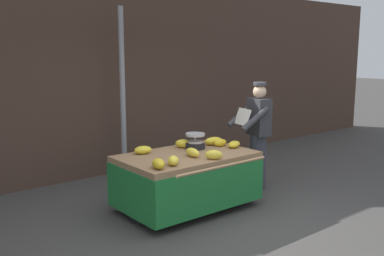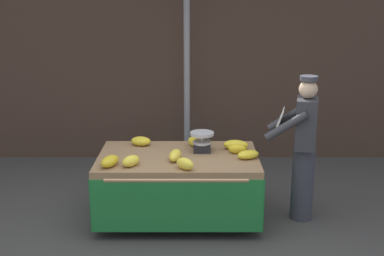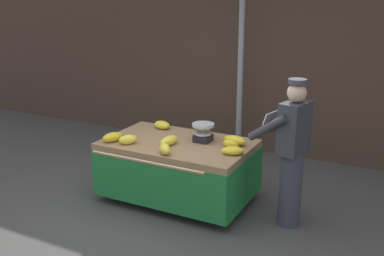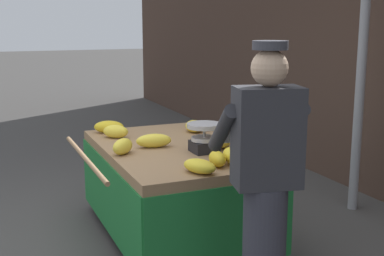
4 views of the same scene
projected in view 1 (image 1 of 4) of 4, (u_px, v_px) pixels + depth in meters
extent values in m
plane|color=#423F3D|center=(224.00, 224.00, 5.62)|extent=(60.00, 60.00, 0.00)
cube|color=#473328|center=(104.00, 78.00, 7.72)|extent=(16.00, 0.24, 3.43)
cylinder|color=gray|center=(123.00, 95.00, 7.38)|extent=(0.09, 0.09, 2.92)
cube|color=#93704C|center=(187.00, 157.00, 6.03)|extent=(1.84, 1.14, 0.08)
cylinder|color=black|center=(135.00, 197.00, 5.58)|extent=(0.05, 0.69, 0.69)
cylinder|color=#B7B7BC|center=(133.00, 198.00, 5.56)|extent=(0.01, 0.13, 0.13)
cylinder|color=black|center=(230.00, 174.00, 6.62)|extent=(0.05, 0.69, 0.69)
cylinder|color=#B7B7BC|center=(232.00, 174.00, 6.64)|extent=(0.01, 0.13, 0.13)
cylinder|color=#4C4742|center=(166.00, 177.00, 6.47)|extent=(0.05, 0.05, 0.71)
cube|color=#1E7233|center=(214.00, 190.00, 5.65)|extent=(1.84, 0.02, 0.60)
cube|color=#1E7233|center=(163.00, 172.00, 6.53)|extent=(1.84, 0.02, 0.60)
cube|color=#1E7233|center=(130.00, 194.00, 5.52)|extent=(0.02, 1.14, 0.60)
cube|color=#1E7233|center=(234.00, 169.00, 6.66)|extent=(0.02, 1.14, 0.60)
cylinder|color=#93704C|center=(224.00, 166.00, 5.45)|extent=(1.47, 0.04, 0.04)
cube|color=black|center=(195.00, 146.00, 6.31)|extent=(0.20, 0.20, 0.09)
cylinder|color=#B7B7BC|center=(195.00, 139.00, 6.29)|extent=(0.02, 0.02, 0.11)
cylinder|color=#B7B7BC|center=(195.00, 134.00, 6.28)|extent=(0.28, 0.28, 0.04)
cylinder|color=#B7B7BC|center=(195.00, 142.00, 6.29)|extent=(0.21, 0.21, 0.03)
ellipsoid|color=yellow|center=(173.00, 161.00, 5.42)|extent=(0.24, 0.26, 0.12)
ellipsoid|color=gold|center=(220.00, 143.00, 6.49)|extent=(0.23, 0.14, 0.11)
ellipsoid|color=yellow|center=(143.00, 150.00, 6.02)|extent=(0.28, 0.22, 0.11)
ellipsoid|color=yellow|center=(183.00, 144.00, 6.40)|extent=(0.26, 0.28, 0.12)
ellipsoid|color=yellow|center=(214.00, 141.00, 6.60)|extent=(0.32, 0.19, 0.12)
ellipsoid|color=yellow|center=(193.00, 152.00, 5.87)|extent=(0.17, 0.31, 0.12)
ellipsoid|color=yellow|center=(214.00, 155.00, 5.71)|extent=(0.25, 0.25, 0.13)
ellipsoid|color=gold|center=(158.00, 164.00, 5.28)|extent=(0.25, 0.31, 0.12)
ellipsoid|color=yellow|center=(234.00, 144.00, 6.42)|extent=(0.30, 0.25, 0.10)
cylinder|color=#383842|center=(258.00, 162.00, 7.00)|extent=(0.26, 0.26, 0.88)
cube|color=#333338|center=(259.00, 117.00, 6.87)|extent=(0.31, 0.42, 0.58)
sphere|color=#DBB28E|center=(260.00, 92.00, 6.80)|extent=(0.21, 0.21, 0.21)
cylinder|color=#3F3F47|center=(260.00, 84.00, 6.78)|extent=(0.20, 0.20, 0.05)
cylinder|color=#333338|center=(255.00, 119.00, 6.59)|extent=(0.49, 0.19, 0.37)
cylinder|color=#333338|center=(240.00, 115.00, 6.96)|extent=(0.49, 0.19, 0.37)
cube|color=silver|center=(243.00, 117.00, 6.74)|extent=(0.17, 0.35, 0.25)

